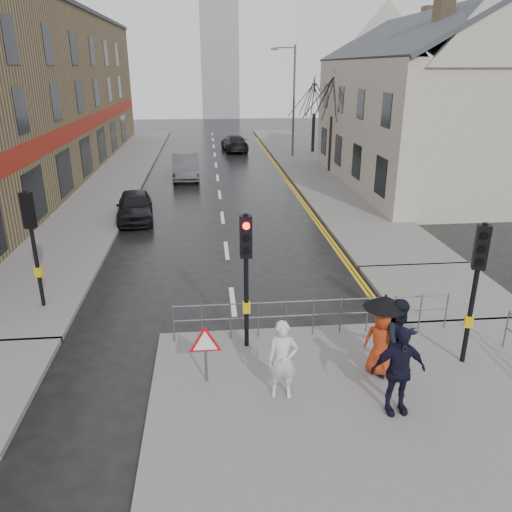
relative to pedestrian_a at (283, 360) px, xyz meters
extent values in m
plane|color=black|center=(-0.78, 1.88, -1.00)|extent=(120.00, 120.00, 0.00)
cube|color=#605E5B|center=(2.22, -1.62, -0.93)|extent=(10.00, 9.00, 0.14)
cube|color=#605E5B|center=(-7.28, 24.88, -0.93)|extent=(4.00, 44.00, 0.14)
cube|color=#605E5B|center=(5.72, 26.88, -0.93)|extent=(4.00, 40.00, 0.14)
cube|color=#605E5B|center=(5.72, 4.88, -0.93)|extent=(4.00, 4.20, 0.14)
cube|color=olive|center=(-12.78, 23.88, 4.00)|extent=(8.00, 42.00, 10.00)
cube|color=beige|center=(11.22, 19.88, 2.50)|extent=(9.00, 16.00, 7.00)
cube|color=olive|center=(9.72, 15.88, 8.20)|extent=(0.70, 0.90, 1.80)
cube|color=olive|center=(12.42, 23.88, 8.20)|extent=(0.70, 0.90, 1.80)
cube|color=#92959A|center=(0.72, 63.88, 8.00)|extent=(5.00, 5.00, 18.00)
cylinder|color=black|center=(-0.58, 2.08, 0.84)|extent=(0.11, 0.11, 3.40)
cube|color=black|center=(-0.58, 2.08, 1.99)|extent=(0.28, 0.22, 1.00)
cylinder|color=#FF0C07|center=(-0.58, 1.94, 2.29)|extent=(0.16, 0.04, 0.16)
cylinder|color=black|center=(-0.58, 1.94, 1.99)|extent=(0.16, 0.04, 0.16)
cylinder|color=black|center=(-0.58, 1.94, 1.69)|extent=(0.16, 0.04, 0.16)
cube|color=gold|center=(-0.58, 2.08, 0.19)|extent=(0.18, 0.14, 0.28)
cylinder|color=black|center=(4.42, 0.88, 0.84)|extent=(0.11, 0.11, 3.40)
cube|color=black|center=(4.42, 0.88, 1.99)|extent=(0.34, 0.30, 1.00)
cylinder|color=black|center=(4.37, 0.75, 2.29)|extent=(0.16, 0.09, 0.16)
cylinder|color=black|center=(4.37, 0.75, 1.99)|extent=(0.16, 0.09, 0.16)
cylinder|color=black|center=(4.37, 0.75, 1.69)|extent=(0.16, 0.09, 0.16)
cube|color=gold|center=(4.42, 0.88, 0.19)|extent=(0.22, 0.19, 0.28)
cylinder|color=black|center=(-6.28, 4.88, 0.84)|extent=(0.11, 0.11, 3.40)
cube|color=black|center=(-6.28, 4.88, 1.99)|extent=(0.34, 0.30, 1.00)
cylinder|color=black|center=(-6.23, 5.01, 2.29)|extent=(0.16, 0.09, 0.16)
cylinder|color=black|center=(-6.23, 5.01, 1.99)|extent=(0.16, 0.09, 0.16)
cylinder|color=black|center=(-6.23, 5.01, 1.69)|extent=(0.16, 0.09, 0.16)
cube|color=gold|center=(-6.28, 4.88, 0.19)|extent=(0.22, 0.19, 0.28)
cylinder|color=#595B5E|center=(-2.38, 2.48, -0.36)|extent=(0.04, 0.04, 1.00)
cylinder|color=#595B5E|center=(4.72, 2.48, -0.36)|extent=(0.04, 0.04, 1.00)
cylinder|color=#595B5E|center=(1.17, 2.48, 0.09)|extent=(7.10, 0.04, 0.04)
cylinder|color=#595B5E|center=(1.17, 2.48, -0.31)|extent=(7.10, 0.04, 0.04)
cylinder|color=#595B5E|center=(5.72, 1.38, -0.36)|extent=(0.04, 0.04, 1.00)
cylinder|color=#595B5E|center=(-1.58, 0.68, -0.43)|extent=(0.06, 0.06, 0.85)
cylinder|color=red|center=(-1.58, 0.68, 0.09)|extent=(0.80, 0.03, 0.80)
cylinder|color=white|center=(-1.58, 0.66, 0.09)|extent=(0.60, 0.03, 0.60)
cylinder|color=#595B5E|center=(5.22, 29.88, 3.14)|extent=(0.16, 0.16, 8.00)
cylinder|color=#595B5E|center=(4.52, 29.88, 6.94)|extent=(1.40, 0.10, 0.10)
cube|color=#595B5E|center=(3.72, 29.88, 6.84)|extent=(0.50, 0.25, 0.18)
cylinder|color=#2F1F1A|center=(6.72, 23.88, 0.89)|extent=(0.26, 0.26, 3.50)
cylinder|color=#2F1F1A|center=(7.22, 31.88, 0.64)|extent=(0.26, 0.26, 3.00)
imported|color=silver|center=(0.00, 0.00, 0.00)|extent=(0.68, 0.49, 1.72)
imported|color=black|center=(2.67, 0.51, 0.06)|extent=(1.07, 0.95, 1.84)
imported|color=#AF3514|center=(2.30, 0.62, -0.07)|extent=(0.91, 0.77, 1.57)
cylinder|color=black|center=(2.30, 0.62, 0.03)|extent=(0.02, 0.02, 1.77)
cone|color=black|center=(2.30, 0.62, 0.91)|extent=(0.96, 0.96, 0.28)
imported|color=black|center=(2.17, -0.71, 0.08)|extent=(1.11, 0.49, 1.88)
imported|color=black|center=(-4.78, 13.88, -0.33)|extent=(1.99, 4.07, 1.33)
imported|color=#424447|center=(-2.77, 22.93, -0.24)|extent=(1.82, 4.69, 1.52)
imported|color=black|center=(0.93, 33.61, -0.34)|extent=(2.27, 4.72, 1.33)
camera|label=1|loc=(-1.40, -8.70, 5.63)|focal=35.00mm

